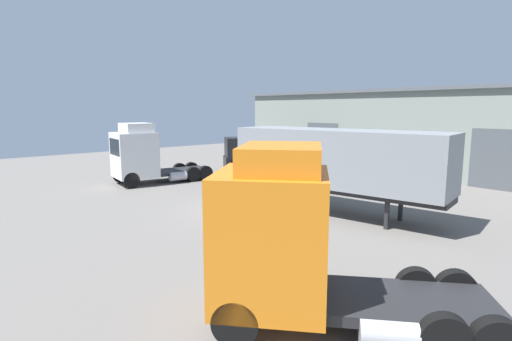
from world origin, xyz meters
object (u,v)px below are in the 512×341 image
Objects in this scene: container_trailer_green at (336,160)px; delivery_van_black at (259,153)px; tractor_unit_white at (142,155)px; tractor_unit_orange at (291,241)px.

delivery_van_black is at bearing 144.50° from container_trailer_green.
tractor_unit_white is 13.17m from container_trailer_green.
container_trailer_green is 1.78× the size of delivery_van_black.
tractor_unit_orange reaches higher than delivery_van_black.
tractor_unit_white is 8.77m from delivery_van_black.
tractor_unit_white is at bearing -55.91° from tractor_unit_orange.
tractor_unit_orange is (5.10, -8.30, -0.59)m from container_trailer_green.
tractor_unit_white reaches higher than container_trailer_green.
tractor_unit_white is 1.02× the size of tractor_unit_orange.
tractor_unit_white reaches higher than delivery_van_black.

